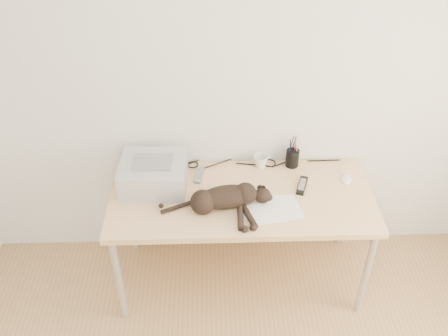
{
  "coord_description": "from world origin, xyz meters",
  "views": [
    {
      "loc": [
        -0.18,
        -0.88,
        2.72
      ],
      "look_at": [
        -0.11,
        1.34,
        0.99
      ],
      "focal_mm": 40.0,
      "sensor_mm": 36.0,
      "label": 1
    }
  ],
  "objects_px": {
    "pen_cup": "(292,158)",
    "mug": "(261,161)",
    "cat": "(223,199)",
    "printer": "(154,174)",
    "desk": "(240,202)",
    "mouse": "(347,178)"
  },
  "relations": [
    {
      "from": "cat",
      "to": "pen_cup",
      "type": "height_order",
      "value": "pen_cup"
    },
    {
      "from": "cat",
      "to": "mug",
      "type": "distance_m",
      "value": 0.46
    },
    {
      "from": "printer",
      "to": "pen_cup",
      "type": "relative_size",
      "value": 1.87
    },
    {
      "from": "mug",
      "to": "pen_cup",
      "type": "bearing_deg",
      "value": 2.8
    },
    {
      "from": "printer",
      "to": "pen_cup",
      "type": "xyz_separation_m",
      "value": [
        0.88,
        0.18,
        -0.03
      ]
    },
    {
      "from": "cat",
      "to": "mouse",
      "type": "height_order",
      "value": "cat"
    },
    {
      "from": "cat",
      "to": "mouse",
      "type": "xyz_separation_m",
      "value": [
        0.79,
        0.23,
        -0.05
      ]
    },
    {
      "from": "mug",
      "to": "pen_cup",
      "type": "xyz_separation_m",
      "value": [
        0.2,
        0.01,
        0.02
      ]
    },
    {
      "from": "mug",
      "to": "cat",
      "type": "bearing_deg",
      "value": -123.9
    },
    {
      "from": "desk",
      "to": "pen_cup",
      "type": "xyz_separation_m",
      "value": [
        0.34,
        0.2,
        0.19
      ]
    },
    {
      "from": "cat",
      "to": "pen_cup",
      "type": "distance_m",
      "value": 0.61
    },
    {
      "from": "desk",
      "to": "mouse",
      "type": "relative_size",
      "value": 15.31
    },
    {
      "from": "printer",
      "to": "cat",
      "type": "bearing_deg",
      "value": -27.43
    },
    {
      "from": "printer",
      "to": "cat",
      "type": "distance_m",
      "value": 0.47
    },
    {
      "from": "pen_cup",
      "to": "mouse",
      "type": "xyz_separation_m",
      "value": [
        0.33,
        -0.16,
        -0.04
      ]
    },
    {
      "from": "cat",
      "to": "mouse",
      "type": "bearing_deg",
      "value": 6.05
    },
    {
      "from": "desk",
      "to": "mug",
      "type": "distance_m",
      "value": 0.3
    },
    {
      "from": "desk",
      "to": "mug",
      "type": "bearing_deg",
      "value": 54.34
    },
    {
      "from": "desk",
      "to": "mug",
      "type": "xyz_separation_m",
      "value": [
        0.14,
        0.19,
        0.18
      ]
    },
    {
      "from": "desk",
      "to": "mouse",
      "type": "height_order",
      "value": "mouse"
    },
    {
      "from": "printer",
      "to": "mouse",
      "type": "distance_m",
      "value": 1.2
    },
    {
      "from": "pen_cup",
      "to": "mug",
      "type": "bearing_deg",
      "value": -177.2
    }
  ]
}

